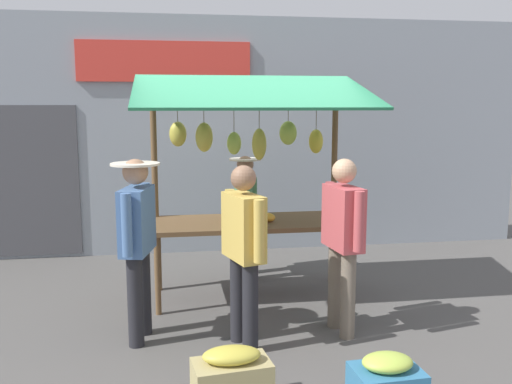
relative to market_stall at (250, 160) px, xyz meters
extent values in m
plane|color=#514F4C|center=(-0.01, 0.04, -1.55)|extent=(40.00, 40.00, 0.00)
cube|color=#8C939E|center=(-0.01, -2.16, 0.15)|extent=(9.00, 0.25, 3.40)
cube|color=red|center=(0.91, -2.01, 1.20)|extent=(2.40, 0.06, 0.56)
cube|color=#47474C|center=(3.09, -2.02, -0.45)|extent=(1.90, 0.04, 2.10)
cube|color=brown|center=(-0.01, 0.04, -0.70)|extent=(2.20, 0.90, 0.05)
cylinder|color=brown|center=(1.03, 0.43, -1.14)|extent=(0.06, 0.06, 0.83)
cylinder|color=brown|center=(-1.05, 0.43, -1.14)|extent=(0.06, 0.06, 0.83)
cylinder|color=brown|center=(1.03, -0.35, -1.14)|extent=(0.06, 0.06, 0.83)
cylinder|color=brown|center=(-1.05, -0.35, -1.14)|extent=(0.06, 0.06, 0.83)
cylinder|color=brown|center=(1.05, -0.36, -0.38)|extent=(0.07, 0.07, 2.35)
cylinder|color=brown|center=(-1.07, -0.36, -0.38)|extent=(0.07, 0.07, 2.35)
cylinder|color=brown|center=(-0.01, -0.36, 0.60)|extent=(2.12, 0.06, 0.06)
cube|color=#23724C|center=(-0.01, 0.19, 0.75)|extent=(2.50, 1.46, 0.39)
cylinder|color=brown|center=(-0.82, -0.31, 0.46)|extent=(0.01, 0.01, 0.28)
ellipsoid|color=yellow|center=(-0.82, -0.31, 0.18)|extent=(0.21, 0.23, 0.28)
cylinder|color=brown|center=(-0.50, -0.36, 0.51)|extent=(0.01, 0.01, 0.18)
ellipsoid|color=#B2CC4C|center=(-0.50, -0.36, 0.28)|extent=(0.26, 0.23, 0.28)
cylinder|color=brown|center=(-0.15, -0.35, 0.47)|extent=(0.01, 0.01, 0.26)
ellipsoid|color=gold|center=(-0.15, -0.35, 0.15)|extent=(0.23, 0.22, 0.37)
cylinder|color=brown|center=(0.14, -0.34, 0.45)|extent=(0.01, 0.01, 0.30)
ellipsoid|color=#B2CC4C|center=(0.14, -0.34, 0.17)|extent=(0.20, 0.17, 0.26)
cylinder|color=brown|center=(0.49, -0.30, 0.50)|extent=(0.01, 0.01, 0.19)
ellipsoid|color=gold|center=(0.49, -0.30, 0.24)|extent=(0.22, 0.18, 0.33)
cylinder|color=brown|center=(0.78, -0.37, 0.51)|extent=(0.01, 0.01, 0.18)
ellipsoid|color=gold|center=(0.78, -0.37, 0.27)|extent=(0.20, 0.16, 0.28)
sphere|color=#729E4C|center=(0.24, 0.22, -0.57)|extent=(0.20, 0.20, 0.20)
ellipsoid|color=gold|center=(-0.17, 0.12, -0.62)|extent=(0.21, 0.21, 0.10)
ellipsoid|color=orange|center=(0.15, -0.04, -0.60)|extent=(0.24, 0.26, 0.14)
cylinder|color=#4C4C51|center=(-0.04, -0.83, -1.17)|extent=(0.14, 0.14, 0.76)
cylinder|color=#4C4C51|center=(-0.04, -0.58, -1.17)|extent=(0.14, 0.14, 0.76)
cube|color=#518C5B|center=(-0.04, -0.71, -0.52)|extent=(0.22, 0.46, 0.54)
cylinder|color=#518C5B|center=(-0.04, -1.00, -0.50)|extent=(0.09, 0.09, 0.49)
cylinder|color=#518C5B|center=(-0.04, -0.42, -0.50)|extent=(0.09, 0.09, 0.49)
sphere|color=#8C664C|center=(-0.04, -0.71, -0.12)|extent=(0.21, 0.21, 0.21)
cylinder|color=beige|center=(-0.04, -0.71, -0.06)|extent=(0.40, 0.40, 0.02)
cylinder|color=#726656|center=(-0.72, 1.30, -1.14)|extent=(0.14, 0.14, 0.83)
cylinder|color=#726656|center=(-0.68, 1.03, -1.14)|extent=(0.14, 0.14, 0.83)
cube|color=#BF4C51|center=(-0.70, 1.17, -0.43)|extent=(0.29, 0.53, 0.59)
cylinder|color=#BF4C51|center=(-0.74, 1.47, -0.41)|extent=(0.09, 0.09, 0.54)
cylinder|color=#BF4C51|center=(-0.66, 0.86, -0.41)|extent=(0.09, 0.09, 0.54)
sphere|color=tan|center=(-0.70, 1.17, 0.01)|extent=(0.23, 0.23, 0.23)
cylinder|color=#232328|center=(1.22, 1.18, -1.13)|extent=(0.14, 0.14, 0.83)
cylinder|color=#232328|center=(1.16, 0.91, -1.13)|extent=(0.14, 0.14, 0.83)
cube|color=#476B9E|center=(1.19, 1.05, -0.42)|extent=(0.33, 0.54, 0.59)
cylinder|color=#476B9E|center=(1.26, 1.35, -0.40)|extent=(0.09, 0.09, 0.54)
cylinder|color=#476B9E|center=(1.12, 0.74, -0.40)|extent=(0.09, 0.09, 0.54)
sphere|color=#A87A5B|center=(1.19, 1.05, 0.02)|extent=(0.23, 0.23, 0.23)
cylinder|color=beige|center=(1.19, 1.05, 0.09)|extent=(0.44, 0.44, 0.02)
cylinder|color=#232328|center=(0.22, 1.47, -1.14)|extent=(0.14, 0.14, 0.81)
cylinder|color=#232328|center=(0.30, 1.21, -1.14)|extent=(0.14, 0.14, 0.81)
cube|color=gold|center=(0.26, 1.34, -0.45)|extent=(0.35, 0.53, 0.58)
cylinder|color=gold|center=(0.17, 1.63, -0.43)|extent=(0.09, 0.09, 0.53)
cylinder|color=gold|center=(0.35, 1.04, -0.43)|extent=(0.09, 0.09, 0.53)
sphere|color=#8C664C|center=(0.26, 1.34, -0.02)|extent=(0.22, 0.22, 0.22)
cube|color=tan|center=(0.49, 2.34, -1.38)|extent=(0.59, 0.39, 0.34)
ellipsoid|color=gold|center=(0.49, 2.34, -1.16)|extent=(0.42, 0.24, 0.12)
ellipsoid|color=#B2CC4C|center=(-0.59, 2.59, -1.18)|extent=(0.37, 0.28, 0.12)
camera|label=1|loc=(0.91, 6.12, 0.62)|focal=39.54mm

